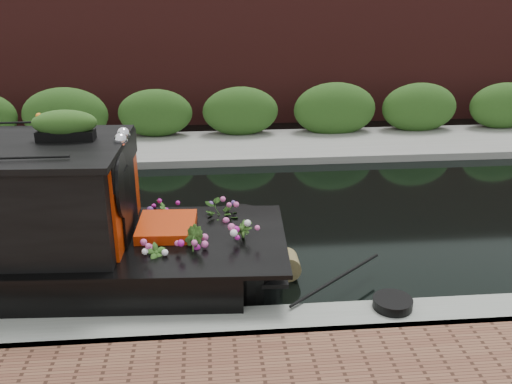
{
  "coord_description": "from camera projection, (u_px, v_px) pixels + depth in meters",
  "views": [
    {
      "loc": [
        1.16,
        -9.03,
        4.18
      ],
      "look_at": [
        1.91,
        -0.6,
        0.81
      ],
      "focal_mm": 40.0,
      "sensor_mm": 36.0,
      "label": 1
    }
  ],
  "objects": [
    {
      "name": "ground",
      "position": [
        142.0,
        227.0,
        9.8
      ],
      "size": [
        80.0,
        80.0,
        0.0
      ],
      "primitive_type": "plane",
      "color": "black",
      "rests_on": "ground"
    },
    {
      "name": "near_bank_coping",
      "position": [
        116.0,
        345.0,
        6.75
      ],
      "size": [
        40.0,
        0.6,
        0.5
      ],
      "primitive_type": "cube",
      "color": "gray",
      "rests_on": "ground"
    },
    {
      "name": "far_bank_path",
      "position": [
        159.0,
        153.0,
        13.69
      ],
      "size": [
        40.0,
        2.4,
        0.34
      ],
      "primitive_type": "cube",
      "color": "gray",
      "rests_on": "ground"
    },
    {
      "name": "far_hedge",
      "position": [
        162.0,
        142.0,
        14.52
      ],
      "size": [
        40.0,
        1.1,
        2.8
      ],
      "primitive_type": "cube",
      "color": "#294F1A",
      "rests_on": "ground"
    },
    {
      "name": "far_brick_wall",
      "position": [
        166.0,
        121.0,
        16.47
      ],
      "size": [
        40.0,
        1.0,
        8.0
      ],
      "primitive_type": "cube",
      "color": "#4B1B19",
      "rests_on": "ground"
    },
    {
      "name": "rope_fender",
      "position": [
        287.0,
        265.0,
        8.19
      ],
      "size": [
        0.37,
        0.38,
        0.37
      ],
      "primitive_type": "cylinder",
      "rotation": [
        1.57,
        0.0,
        0.0
      ],
      "color": "olive",
      "rests_on": "ground"
    },
    {
      "name": "coiled_mooring_rope",
      "position": [
        393.0,
        303.0,
        7.02
      ],
      "size": [
        0.49,
        0.49,
        0.12
      ],
      "primitive_type": "cylinder",
      "color": "black",
      "rests_on": "near_bank_coping"
    }
  ]
}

